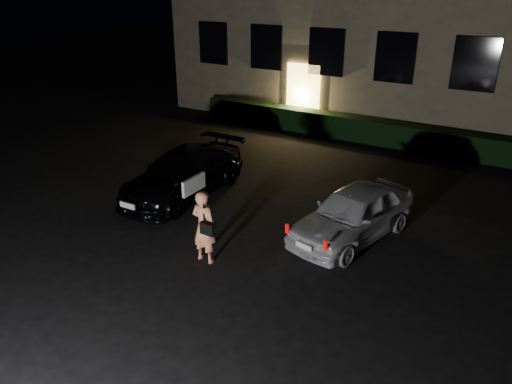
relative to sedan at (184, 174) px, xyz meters
The scene contains 5 objects.
ground 4.53m from the sedan, 44.94° to the right, with size 80.00×80.00×0.00m, color black.
hedge 7.99m from the sedan, 66.55° to the left, with size 15.00×0.70×0.85m, color black.
sedan is the anchor object (origin of this frame).
hatch 4.90m from the sedan, ahead, with size 2.21×3.82×1.22m.
man 3.64m from the sedan, 43.65° to the right, with size 0.66×0.41×1.61m.
Camera 1 is at (5.24, -6.59, 5.58)m, focal length 35.00 mm.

